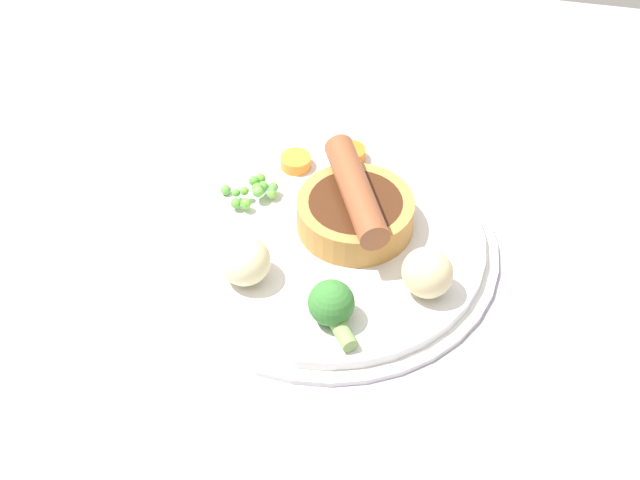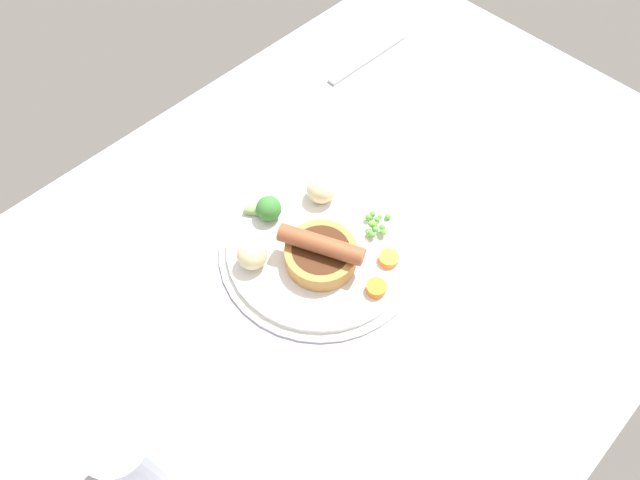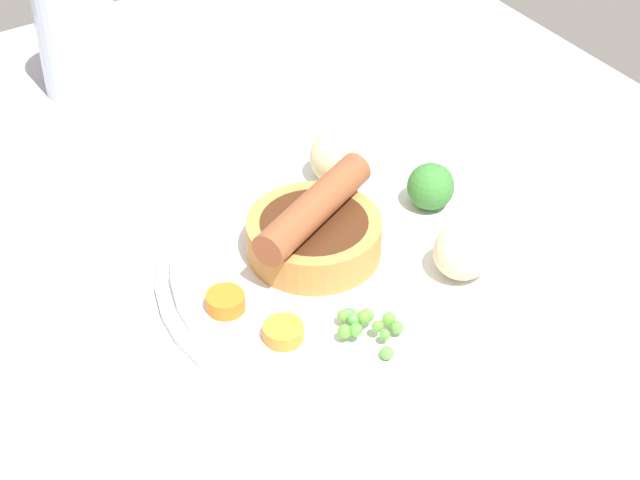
{
  "view_description": "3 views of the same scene",
  "coord_description": "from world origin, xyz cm",
  "px_view_note": "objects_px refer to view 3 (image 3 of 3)",
  "views": [
    {
      "loc": [
        -17.18,
        64.31,
        67.21
      ],
      "look_at": [
        -5.24,
        3.82,
        5.42
      ],
      "focal_mm": 60.0,
      "sensor_mm": 36.0,
      "label": 1
    },
    {
      "loc": [
        -35.75,
        -27.33,
        71.08
      ],
      "look_at": [
        -6.08,
        2.34,
        6.02
      ],
      "focal_mm": 32.0,
      "sensor_mm": 36.0,
      "label": 2
    },
    {
      "loc": [
        43.09,
        -31.26,
        54.18
      ],
      "look_at": [
        -7.12,
        0.83,
        5.76
      ],
      "focal_mm": 60.0,
      "sensor_mm": 36.0,
      "label": 3
    }
  ],
  "objects_px": {
    "potato_chunk_0": "(462,251)",
    "carrot_slice_0": "(226,302)",
    "dinner_plate": "(351,266)",
    "potato_chunk_2": "(335,158)",
    "broccoli_floret_near": "(431,186)",
    "drinking_glass": "(77,35)",
    "carrot_slice_4": "(283,332)",
    "sausage_pudding": "(314,230)",
    "pea_pile": "(365,323)"
  },
  "relations": [
    {
      "from": "potato_chunk_0",
      "to": "carrot_slice_0",
      "type": "relative_size",
      "value": 1.59
    },
    {
      "from": "dinner_plate",
      "to": "potato_chunk_2",
      "type": "distance_m",
      "value": 0.1
    },
    {
      "from": "broccoli_floret_near",
      "to": "carrot_slice_0",
      "type": "bearing_deg",
      "value": -28.68
    },
    {
      "from": "potato_chunk_0",
      "to": "drinking_glass",
      "type": "bearing_deg",
      "value": -163.75
    },
    {
      "from": "broccoli_floret_near",
      "to": "carrot_slice_0",
      "type": "relative_size",
      "value": 1.93
    },
    {
      "from": "broccoli_floret_near",
      "to": "potato_chunk_0",
      "type": "xyz_separation_m",
      "value": [
        0.08,
        -0.03,
        0.0
      ]
    },
    {
      "from": "carrot_slice_0",
      "to": "potato_chunk_0",
      "type": "bearing_deg",
      "value": 70.61
    },
    {
      "from": "drinking_glass",
      "to": "potato_chunk_2",
      "type": "bearing_deg",
      "value": 21.75
    },
    {
      "from": "potato_chunk_0",
      "to": "potato_chunk_2",
      "type": "height_order",
      "value": "potato_chunk_2"
    },
    {
      "from": "carrot_slice_0",
      "to": "dinner_plate",
      "type": "bearing_deg",
      "value": 89.78
    },
    {
      "from": "dinner_plate",
      "to": "broccoli_floret_near",
      "type": "distance_m",
      "value": 0.09
    },
    {
      "from": "potato_chunk_2",
      "to": "drinking_glass",
      "type": "xyz_separation_m",
      "value": [
        -0.26,
        -0.1,
        0.02
      ]
    },
    {
      "from": "potato_chunk_0",
      "to": "carrot_slice_0",
      "type": "height_order",
      "value": "potato_chunk_0"
    },
    {
      "from": "dinner_plate",
      "to": "carrot_slice_4",
      "type": "bearing_deg",
      "value": -61.73
    },
    {
      "from": "sausage_pudding",
      "to": "potato_chunk_0",
      "type": "distance_m",
      "value": 0.11
    },
    {
      "from": "sausage_pudding",
      "to": "broccoli_floret_near",
      "type": "distance_m",
      "value": 0.11
    },
    {
      "from": "potato_chunk_2",
      "to": "potato_chunk_0",
      "type": "bearing_deg",
      "value": 5.42
    },
    {
      "from": "sausage_pudding",
      "to": "dinner_plate",
      "type": "bearing_deg",
      "value": 110.96
    },
    {
      "from": "dinner_plate",
      "to": "potato_chunk_0",
      "type": "bearing_deg",
      "value": 45.07
    },
    {
      "from": "pea_pile",
      "to": "potato_chunk_0",
      "type": "bearing_deg",
      "value": 99.77
    },
    {
      "from": "potato_chunk_2",
      "to": "carrot_slice_4",
      "type": "relative_size",
      "value": 1.53
    },
    {
      "from": "potato_chunk_2",
      "to": "drinking_glass",
      "type": "relative_size",
      "value": 0.38
    },
    {
      "from": "sausage_pudding",
      "to": "pea_pile",
      "type": "relative_size",
      "value": 2.14
    },
    {
      "from": "broccoli_floret_near",
      "to": "carrot_slice_0",
      "type": "height_order",
      "value": "broccoli_floret_near"
    },
    {
      "from": "carrot_slice_0",
      "to": "drinking_glass",
      "type": "distance_m",
      "value": 0.35
    },
    {
      "from": "potato_chunk_2",
      "to": "carrot_slice_0",
      "type": "distance_m",
      "value": 0.17
    },
    {
      "from": "sausage_pudding",
      "to": "potato_chunk_2",
      "type": "relative_size",
      "value": 2.77
    },
    {
      "from": "pea_pile",
      "to": "broccoli_floret_near",
      "type": "relative_size",
      "value": 1.04
    },
    {
      "from": "carrot_slice_4",
      "to": "drinking_glass",
      "type": "height_order",
      "value": "drinking_glass"
    },
    {
      "from": "dinner_plate",
      "to": "drinking_glass",
      "type": "height_order",
      "value": "drinking_glass"
    },
    {
      "from": "pea_pile",
      "to": "drinking_glass",
      "type": "relative_size",
      "value": 0.5
    },
    {
      "from": "broccoli_floret_near",
      "to": "drinking_glass",
      "type": "bearing_deg",
      "value": -100.14
    },
    {
      "from": "broccoli_floret_near",
      "to": "carrot_slice_4",
      "type": "bearing_deg",
      "value": -13.61
    },
    {
      "from": "broccoli_floret_near",
      "to": "drinking_glass",
      "type": "xyz_separation_m",
      "value": [
        -0.33,
        -0.15,
        0.02
      ]
    },
    {
      "from": "potato_chunk_0",
      "to": "potato_chunk_2",
      "type": "bearing_deg",
      "value": -174.58
    },
    {
      "from": "pea_pile",
      "to": "potato_chunk_2",
      "type": "bearing_deg",
      "value": 153.5
    },
    {
      "from": "drinking_glass",
      "to": "dinner_plate",
      "type": "bearing_deg",
      "value": 10.08
    },
    {
      "from": "carrot_slice_4",
      "to": "drinking_glass",
      "type": "distance_m",
      "value": 0.39
    },
    {
      "from": "sausage_pudding",
      "to": "carrot_slice_0",
      "type": "bearing_deg",
      "value": -11.98
    },
    {
      "from": "drinking_glass",
      "to": "carrot_slice_4",
      "type": "bearing_deg",
      "value": -3.37
    },
    {
      "from": "dinner_plate",
      "to": "potato_chunk_0",
      "type": "distance_m",
      "value": 0.08
    },
    {
      "from": "drinking_glass",
      "to": "broccoli_floret_near",
      "type": "bearing_deg",
      "value": 24.34
    },
    {
      "from": "pea_pile",
      "to": "drinking_glass",
      "type": "distance_m",
      "value": 0.42
    },
    {
      "from": "dinner_plate",
      "to": "sausage_pudding",
      "type": "height_order",
      "value": "sausage_pudding"
    },
    {
      "from": "broccoli_floret_near",
      "to": "dinner_plate",
      "type": "bearing_deg",
      "value": -21.65
    },
    {
      "from": "carrot_slice_4",
      "to": "pea_pile",
      "type": "bearing_deg",
      "value": 61.76
    },
    {
      "from": "sausage_pudding",
      "to": "potato_chunk_0",
      "type": "height_order",
      "value": "sausage_pudding"
    },
    {
      "from": "pea_pile",
      "to": "dinner_plate",
      "type": "bearing_deg",
      "value": 152.72
    },
    {
      "from": "dinner_plate",
      "to": "pea_pile",
      "type": "bearing_deg",
      "value": -27.28
    },
    {
      "from": "carrot_slice_0",
      "to": "pea_pile",
      "type": "bearing_deg",
      "value": 42.74
    }
  ]
}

